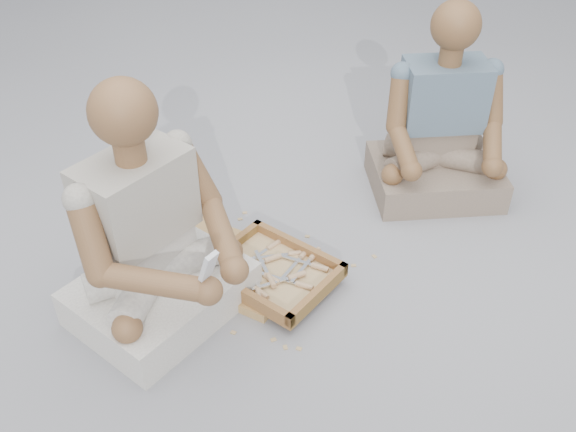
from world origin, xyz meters
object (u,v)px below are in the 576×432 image
(tool_tray, at_px, (272,272))
(carved_panel, at_px, (228,264))
(craftsman, at_px, (152,244))
(companion, at_px, (440,134))

(tool_tray, bearing_deg, carved_panel, 172.52)
(carved_panel, relative_size, craftsman, 0.62)
(carved_panel, relative_size, companion, 0.64)
(craftsman, bearing_deg, carved_panel, 172.82)
(craftsman, bearing_deg, companion, 163.08)
(tool_tray, distance_m, companion, 1.02)
(companion, bearing_deg, craftsman, 29.18)
(carved_panel, distance_m, tool_tray, 0.21)
(carved_panel, bearing_deg, craftsman, -116.77)
(craftsman, bearing_deg, tool_tray, 146.66)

